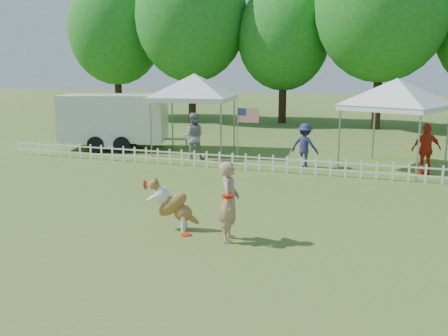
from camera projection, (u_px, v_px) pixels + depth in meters
name	position (u px, v px, depth m)	size (l,w,h in m)	color
ground	(186.00, 232.00, 11.19)	(120.00, 120.00, 0.00)	#3B641F
picket_fence	(266.00, 163.00, 17.60)	(22.00, 0.08, 0.60)	white
handler	(229.00, 202.00, 10.48)	(0.63, 0.41, 1.72)	tan
dog	(173.00, 205.00, 11.27)	(1.13, 0.38, 1.17)	brown
frisbee_on_turf	(186.00, 234.00, 11.00)	(0.24, 0.24, 0.02)	red
canopy_tent_left	(195.00, 114.00, 21.42)	(3.18, 3.18, 3.29)	white
canopy_tent_right	(394.00, 125.00, 17.89)	(3.07, 3.07, 3.18)	white
cargo_trailer	(114.00, 121.00, 22.31)	(5.64, 2.48, 2.48)	white
flag_pole	(237.00, 137.00, 18.41)	(0.85, 0.09, 2.21)	gray
spectator_a	(193.00, 137.00, 19.62)	(0.92, 0.71, 1.88)	gray
spectator_b	(305.00, 146.00, 18.25)	(1.05, 0.60, 1.62)	navy
spectator_c	(426.00, 149.00, 16.98)	(1.03, 0.43, 1.77)	red
tree_far_left	(116.00, 40.00, 35.32)	(6.60, 6.60, 11.00)	#1E641C
tree_left	(191.00, 30.00, 32.79)	(7.40, 7.40, 12.00)	#1E641C
tree_center_left	(284.00, 47.00, 31.97)	(6.00, 6.00, 9.80)	#1E641C
tree_center_right	(382.00, 19.00, 28.34)	(7.60, 7.60, 12.60)	#1E641C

